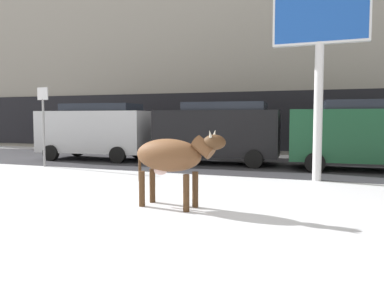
% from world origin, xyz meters
% --- Properties ---
extents(ground_plane, '(120.00, 120.00, 0.00)m').
position_xyz_m(ground_plane, '(0.00, 0.00, 0.00)').
color(ground_plane, white).
extents(road_strip, '(60.00, 5.60, 0.01)m').
position_xyz_m(road_strip, '(0.00, 7.16, 0.00)').
color(road_strip, '#333338').
rests_on(road_strip, ground).
extents(building_facade, '(44.00, 6.10, 13.00)m').
position_xyz_m(building_facade, '(0.00, 14.43, 6.48)').
color(building_facade, gray).
rests_on(building_facade, ground).
extents(cow_brown, '(1.92, 0.75, 1.54)m').
position_xyz_m(cow_brown, '(0.52, 0.18, 0.99)').
color(cow_brown, brown).
rests_on(cow_brown, ground).
extents(billboard, '(2.52, 0.27, 5.56)m').
position_xyz_m(billboard, '(3.12, 4.40, 4.31)').
color(billboard, silver).
rests_on(billboard, ground).
extents(car_silver_van, '(4.72, 2.36, 2.32)m').
position_xyz_m(car_silver_van, '(-5.72, 6.88, 1.24)').
color(car_silver_van, '#B7BABF').
rests_on(car_silver_van, ground).
extents(car_black_van, '(4.72, 2.36, 2.32)m').
position_xyz_m(car_black_van, '(-0.52, 7.18, 1.24)').
color(car_black_van, black).
rests_on(car_black_van, ground).
extents(car_darkgreen_van, '(4.72, 2.36, 2.32)m').
position_xyz_m(car_darkgreen_van, '(4.48, 7.03, 1.24)').
color(car_darkgreen_van, '#194C2D').
rests_on(car_darkgreen_van, ground).
extents(pedestrian_near_billboard, '(0.36, 0.24, 1.73)m').
position_xyz_m(pedestrian_near_billboard, '(-6.43, 9.88, 0.88)').
color(pedestrian_near_billboard, '#282833').
rests_on(pedestrian_near_billboard, ground).
extents(street_sign, '(0.44, 0.08, 2.82)m').
position_xyz_m(street_sign, '(-6.15, 4.29, 1.67)').
color(street_sign, gray).
rests_on(street_sign, ground).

